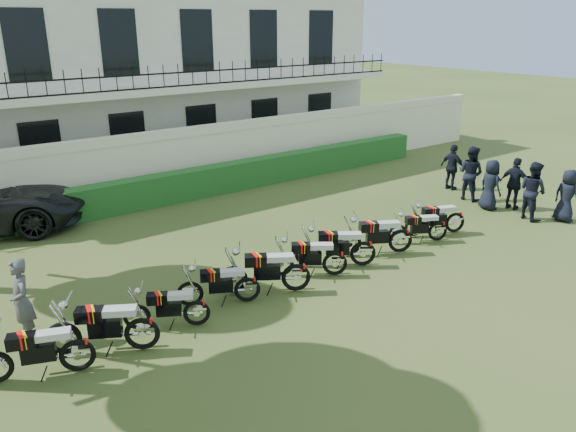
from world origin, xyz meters
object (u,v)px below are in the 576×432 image
(motorcycle_3, at_px, (247,283))
(motorcycle_7, at_px, (401,235))
(motorcycle_0, at_px, (77,348))
(motorcycle_6, at_px, (363,247))
(motorcycle_9, at_px, (455,218))
(motorcycle_8, at_px, (438,227))
(motorcycle_1, at_px, (142,326))
(inspector, at_px, (21,301))
(officer_5, at_px, (452,167))
(motorcycle_4, at_px, (296,271))
(officer_1, at_px, (533,191))
(officer_4, at_px, (470,173))
(motorcycle_5, at_px, (335,258))
(motorcycle_2, at_px, (196,307))
(officer_0, at_px, (567,196))
(officer_2, at_px, (515,184))
(officer_3, at_px, (490,185))

(motorcycle_3, distance_m, motorcycle_7, 4.72)
(motorcycle_0, relative_size, motorcycle_3, 1.12)
(motorcycle_6, distance_m, motorcycle_9, 3.76)
(motorcycle_9, bearing_deg, motorcycle_8, 120.02)
(motorcycle_1, relative_size, inspector, 1.08)
(motorcycle_0, relative_size, motorcycle_1, 1.01)
(motorcycle_0, height_order, officer_5, officer_5)
(motorcycle_3, xyz_separation_m, motorcycle_4, (1.16, -0.23, 0.07))
(officer_1, xyz_separation_m, officer_4, (0.13, 2.36, 0.02))
(motorcycle_5, bearing_deg, motorcycle_2, 127.14)
(motorcycle_1, bearing_deg, officer_0, -63.75)
(inspector, height_order, officer_5, inspector)
(motorcycle_9, relative_size, officer_4, 0.95)
(motorcycle_5, height_order, inspector, inspector)
(motorcycle_9, xyz_separation_m, officer_1, (2.88, -0.59, 0.44))
(motorcycle_7, xyz_separation_m, officer_2, (5.66, 0.35, 0.34))
(motorcycle_7, distance_m, officer_3, 5.09)
(motorcycle_1, height_order, motorcycle_2, motorcycle_1)
(motorcycle_3, relative_size, officer_0, 1.02)
(motorcycle_3, relative_size, officer_4, 0.89)
(motorcycle_2, relative_size, inspector, 0.91)
(motorcycle_4, height_order, officer_3, officer_3)
(motorcycle_4, distance_m, motorcycle_7, 3.57)
(motorcycle_2, xyz_separation_m, motorcycle_3, (1.36, 0.25, 0.02))
(motorcycle_5, bearing_deg, motorcycle_9, -53.30)
(motorcycle_4, bearing_deg, motorcycle_7, -55.82)
(motorcycle_7, height_order, officer_4, officer_4)
(officer_0, distance_m, officer_1, 0.99)
(motorcycle_1, distance_m, officer_4, 12.89)
(officer_4, bearing_deg, motorcycle_1, 93.50)
(officer_5, bearing_deg, officer_3, 156.59)
(motorcycle_2, xyz_separation_m, motorcycle_8, (7.54, 0.12, -0.00))
(officer_4, bearing_deg, motorcycle_2, 93.60)
(motorcycle_3, height_order, motorcycle_6, motorcycle_6)
(motorcycle_3, relative_size, officer_1, 0.91)
(officer_5, bearing_deg, motorcycle_4, 105.97)
(motorcycle_7, bearing_deg, motorcycle_1, 120.55)
(motorcycle_7, distance_m, officer_4, 5.70)
(motorcycle_8, relative_size, officer_5, 0.96)
(motorcycle_4, bearing_deg, officer_5, -39.84)
(officer_1, relative_size, officer_5, 1.10)
(inspector, height_order, officer_2, officer_2)
(motorcycle_1, height_order, officer_5, officer_5)
(motorcycle_4, bearing_deg, motorcycle_3, 110.77)
(motorcycle_9, bearing_deg, motorcycle_3, 112.10)
(inspector, relative_size, officer_0, 1.05)
(motorcycle_0, height_order, motorcycle_9, motorcycle_0)
(officer_4, bearing_deg, motorcycle_7, 102.68)
(motorcycle_2, distance_m, inspector, 3.27)
(motorcycle_0, distance_m, officer_0, 14.42)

